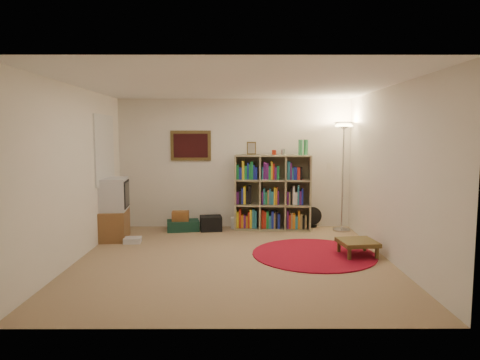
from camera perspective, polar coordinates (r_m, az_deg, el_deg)
The scene contains 12 objects.
room at distance 6.15m, azimuth -1.43°, elevation 0.95°, with size 4.54×4.54×2.54m.
bookshelf at distance 8.17m, azimuth 4.23°, elevation -1.81°, with size 1.46×0.52×1.72m.
floor_lamp at distance 8.18m, azimuth 13.65°, elevation 5.09°, with size 0.46×0.46×2.04m.
floor_fan at distance 8.55m, azimuth 9.64°, elevation -4.88°, with size 0.35×0.20×0.40m.
tv_stand at distance 7.74m, azimuth -16.69°, elevation -3.83°, with size 0.59×0.78×1.07m.
dvd_box at distance 7.46m, azimuth -14.14°, elevation -7.79°, with size 0.30×0.26×0.09m.
suitcase at distance 8.22m, azimuth -7.60°, elevation -6.03°, with size 0.65×0.48×0.19m.
wicker_basket at distance 8.17m, azimuth -7.94°, elevation -4.78°, with size 0.33×0.24×0.18m.
duffel_bag at distance 8.16m, azimuth -3.91°, elevation -5.78°, with size 0.44×0.39×0.28m.
paper_towel at distance 8.31m, azimuth -0.88°, elevation -5.75°, with size 0.14×0.14×0.22m.
red_rug at distance 6.67m, azimuth 9.80°, elevation -9.69°, with size 1.86×1.86×0.02m.
side_table at distance 6.67m, azimuth 15.40°, elevation -8.09°, with size 0.59×0.59×0.24m.
Camera 1 is at (0.08, -6.07, 1.80)m, focal length 32.00 mm.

